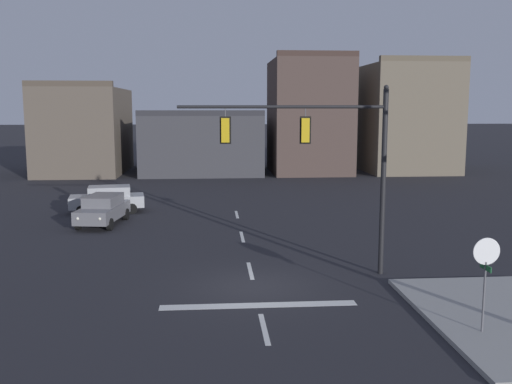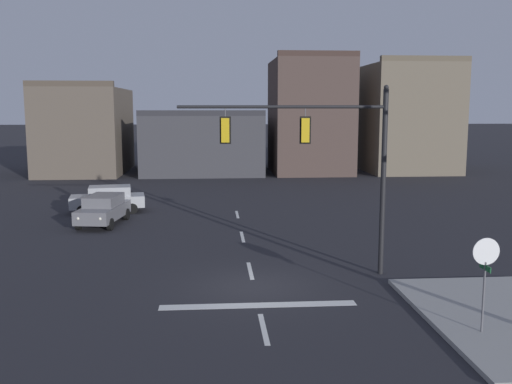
{
  "view_description": "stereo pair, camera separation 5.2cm",
  "coord_description": "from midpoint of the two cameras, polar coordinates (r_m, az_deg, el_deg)",
  "views": [
    {
      "loc": [
        -1.47,
        -19.84,
        6.36
      ],
      "look_at": [
        0.28,
        2.76,
        3.02
      ],
      "focal_mm": 40.34,
      "sensor_mm": 36.0,
      "label": 1
    },
    {
      "loc": [
        -1.42,
        -19.84,
        6.36
      ],
      "look_at": [
        0.28,
        2.76,
        3.02
      ],
      "focal_mm": 40.34,
      "sensor_mm": 36.0,
      "label": 2
    }
  ],
  "objects": [
    {
      "name": "ground_plane",
      "position": [
        20.88,
        -0.14,
        -9.34
      ],
      "size": [
        400.0,
        400.0,
        0.0
      ],
      "primitive_type": "plane",
      "color": "#232328"
    },
    {
      "name": "signal_mast_near_side",
      "position": [
        21.71,
        6.92,
        4.1
      ],
      "size": [
        7.82,
        0.73,
        7.18
      ],
      "color": "black",
      "rests_on": "ground"
    },
    {
      "name": "car_lot_nearside",
      "position": [
        32.51,
        -14.85,
        -1.64
      ],
      "size": [
        2.41,
        4.63,
        1.61
      ],
      "color": "slate",
      "rests_on": "ground"
    },
    {
      "name": "car_lot_middle",
      "position": [
        36.17,
        -14.4,
        -0.62
      ],
      "size": [
        4.63,
        2.43,
        1.61
      ],
      "color": "#9EA0A5",
      "rests_on": "ground"
    },
    {
      "name": "lane_centreline",
      "position": [
        22.79,
        -0.51,
        -7.8
      ],
      "size": [
        0.16,
        26.4,
        0.01
      ],
      "color": "silver",
      "rests_on": "ground"
    },
    {
      "name": "stop_sign",
      "position": [
        17.12,
        21.88,
        -6.48
      ],
      "size": [
        0.76,
        0.64,
        2.83
      ],
      "color": "#56565B",
      "rests_on": "ground"
    },
    {
      "name": "sidewalk_near_corner",
      "position": [
        19.21,
        23.98,
        -11.46
      ],
      "size": [
        5.0,
        8.0,
        0.15
      ],
      "primitive_type": "cube",
      "color": "gray",
      "rests_on": "ground"
    },
    {
      "name": "building_row",
      "position": [
        57.46,
        0.51,
        6.47
      ],
      "size": [
        39.74,
        12.49,
        11.36
      ],
      "color": "brown",
      "rests_on": "ground"
    },
    {
      "name": "stop_bar_paint",
      "position": [
        18.99,
        0.31,
        -11.16
      ],
      "size": [
        6.4,
        0.5,
        0.01
      ],
      "primitive_type": "cube",
      "color": "silver",
      "rests_on": "ground"
    }
  ]
}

